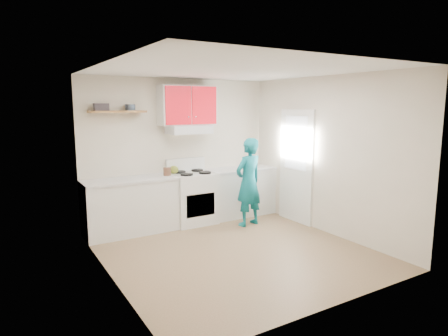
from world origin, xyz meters
TOP-DOWN VIEW (x-y plane):
  - floor at (0.00, 0.00)m, footprint 3.80×3.80m
  - ceiling at (0.00, 0.00)m, footprint 3.60×3.80m
  - back_wall at (0.00, 1.90)m, footprint 3.60×0.04m
  - front_wall at (0.00, -1.90)m, footprint 3.60×0.04m
  - left_wall at (-1.80, 0.00)m, footprint 0.04×3.80m
  - right_wall at (1.80, 0.00)m, footprint 0.04×3.80m
  - door at (1.78, 0.70)m, footprint 0.05×0.85m
  - door_glass at (1.75, 0.70)m, footprint 0.01×0.55m
  - counter_left at (-1.04, 1.60)m, footprint 1.52×0.60m
  - counter_right at (1.14, 1.60)m, footprint 1.32×0.60m
  - stove at (0.10, 1.57)m, footprint 0.76×0.65m
  - range_hood at (0.10, 1.68)m, footprint 0.76×0.44m
  - upper_cabinets at (0.10, 1.73)m, footprint 1.02×0.33m
  - shelf at (-1.15, 1.75)m, footprint 0.90×0.30m
  - books at (-1.41, 1.74)m, footprint 0.23×0.17m
  - tin at (-0.92, 1.78)m, footprint 0.20×0.20m
  - kettle at (-0.20, 1.69)m, footprint 0.18×0.18m
  - crock at (-0.38, 1.58)m, footprint 0.17×0.17m
  - cutting_board at (0.75, 1.59)m, footprint 0.34×0.26m
  - silicone_mat at (1.46, 1.61)m, footprint 0.28×0.24m
  - person at (0.89, 0.94)m, footprint 0.63×0.48m

SIDE VIEW (x-z plane):
  - floor at x=0.00m, z-range 0.00..0.00m
  - counter_left at x=-1.04m, z-range 0.00..0.90m
  - counter_right at x=1.14m, z-range 0.00..0.90m
  - stove at x=0.10m, z-range 0.00..0.92m
  - person at x=0.89m, z-range 0.00..1.56m
  - silicone_mat at x=1.46m, z-range 0.90..0.91m
  - cutting_board at x=0.75m, z-range 0.90..0.92m
  - crock at x=-0.38m, z-range 0.90..1.06m
  - kettle at x=-0.20m, z-range 0.92..1.06m
  - door at x=1.78m, z-range 0.00..2.05m
  - back_wall at x=0.00m, z-range 0.00..2.60m
  - front_wall at x=0.00m, z-range 0.00..2.60m
  - left_wall at x=-1.80m, z-range 0.00..2.60m
  - right_wall at x=1.80m, z-range 0.00..2.60m
  - door_glass at x=1.75m, z-range 0.98..1.92m
  - range_hood at x=0.10m, z-range 1.62..1.77m
  - shelf at x=-1.15m, z-range 2.00..2.04m
  - tin at x=-0.92m, z-range 2.04..2.14m
  - books at x=-1.41m, z-range 2.04..2.15m
  - upper_cabinets at x=0.10m, z-range 1.77..2.47m
  - ceiling at x=0.00m, z-range 2.58..2.62m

